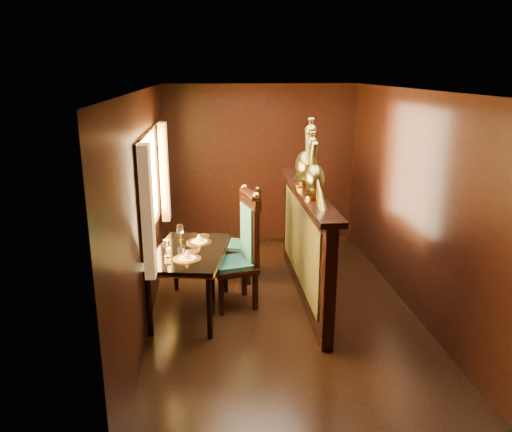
# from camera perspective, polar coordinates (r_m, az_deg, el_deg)

# --- Properties ---
(ground) EXTENTS (5.00, 5.00, 0.00)m
(ground) POSITION_cam_1_polar(r_m,az_deg,el_deg) (6.01, 2.90, -10.39)
(ground) COLOR black
(ground) RESTS_ON ground
(room_shell) EXTENTS (3.04, 5.04, 2.52)m
(room_shell) POSITION_cam_1_polar(r_m,az_deg,el_deg) (5.48, 2.22, 4.57)
(room_shell) COLOR black
(room_shell) RESTS_ON ground
(partition) EXTENTS (0.26, 2.70, 1.36)m
(partition) POSITION_cam_1_polar(r_m,az_deg,el_deg) (6.05, 5.60, -2.90)
(partition) COLOR black
(partition) RESTS_ON ground
(dining_table) EXTENTS (0.99, 1.40, 0.96)m
(dining_table) POSITION_cam_1_polar(r_m,az_deg,el_deg) (5.68, -7.62, -4.60)
(dining_table) COLOR black
(dining_table) RESTS_ON ground
(chair_left) EXTENTS (0.62, 0.64, 1.41)m
(chair_left) POSITION_cam_1_polar(r_m,az_deg,el_deg) (5.83, -1.46, -3.36)
(chair_left) COLOR black
(chair_left) RESTS_ON ground
(chair_right) EXTENTS (0.58, 0.59, 1.23)m
(chair_right) POSITION_cam_1_polar(r_m,az_deg,el_deg) (6.54, -0.93, -1.99)
(chair_right) COLOR black
(chair_right) RESTS_ON ground
(peacock_left) EXTENTS (0.22, 0.59, 0.70)m
(peacock_left) POSITION_cam_1_polar(r_m,az_deg,el_deg) (5.40, 6.76, 5.68)
(peacock_left) COLOR #1B5231
(peacock_left) RESTS_ON partition
(peacock_right) EXTENTS (0.26, 0.70, 0.84)m
(peacock_right) POSITION_cam_1_polar(r_m,az_deg,el_deg) (5.85, 5.81, 7.22)
(peacock_right) COLOR #1B5231
(peacock_right) RESTS_ON partition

